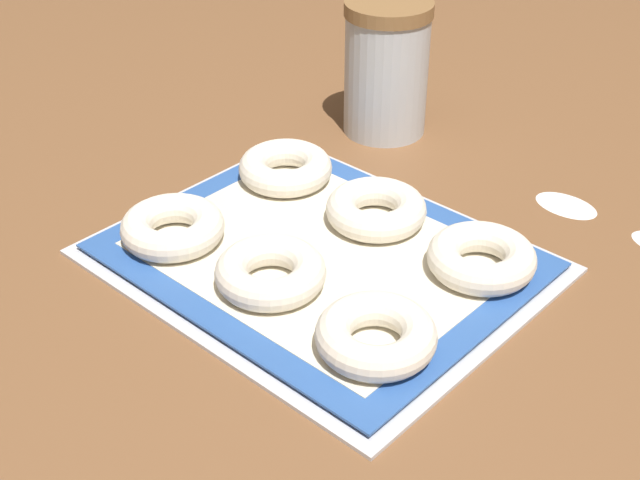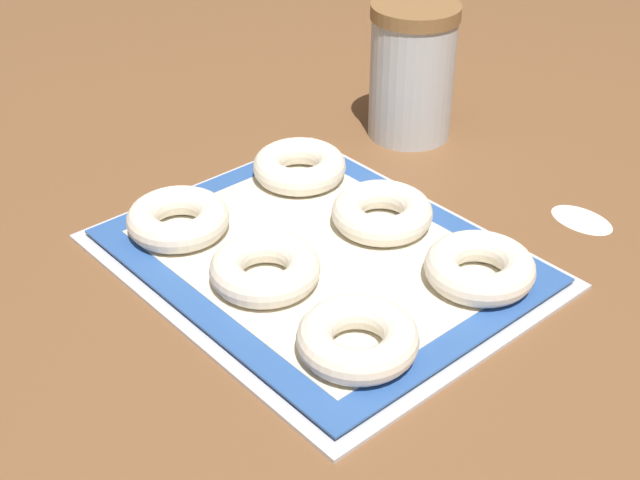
# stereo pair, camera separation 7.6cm
# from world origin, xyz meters

# --- Properties ---
(ground_plane) EXTENTS (2.80, 2.80, 0.00)m
(ground_plane) POSITION_xyz_m (0.00, 0.00, 0.00)
(ground_plane) COLOR brown
(baking_tray) EXTENTS (0.40, 0.33, 0.01)m
(baking_tray) POSITION_xyz_m (0.01, -0.01, 0.00)
(baking_tray) COLOR silver
(baking_tray) RESTS_ON ground_plane
(baking_mat) EXTENTS (0.38, 0.30, 0.00)m
(baking_mat) POSITION_xyz_m (0.01, -0.01, 0.01)
(baking_mat) COLOR #2D569E
(baking_mat) RESTS_ON baking_tray
(bagel_front_left) EXTENTS (0.10, 0.10, 0.03)m
(bagel_front_left) POSITION_xyz_m (-0.12, -0.09, 0.03)
(bagel_front_left) COLOR silver
(bagel_front_left) RESTS_ON baking_mat
(bagel_front_center) EXTENTS (0.10, 0.10, 0.03)m
(bagel_front_center) POSITION_xyz_m (0.01, -0.08, 0.03)
(bagel_front_center) COLOR silver
(bagel_front_center) RESTS_ON baking_mat
(bagel_front_right) EXTENTS (0.10, 0.10, 0.03)m
(bagel_front_right) POSITION_xyz_m (0.14, -0.08, 0.03)
(bagel_front_right) COLOR silver
(bagel_front_right) RESTS_ON baking_mat
(bagel_back_left) EXTENTS (0.10, 0.10, 0.03)m
(bagel_back_left) POSITION_xyz_m (-0.12, 0.07, 0.03)
(bagel_back_left) COLOR silver
(bagel_back_left) RESTS_ON baking_mat
(bagel_back_center) EXTENTS (0.10, 0.10, 0.03)m
(bagel_back_center) POSITION_xyz_m (0.01, 0.07, 0.03)
(bagel_back_center) COLOR silver
(bagel_back_center) RESTS_ON baking_mat
(bagel_back_right) EXTENTS (0.10, 0.10, 0.03)m
(bagel_back_right) POSITION_xyz_m (0.14, 0.07, 0.03)
(bagel_back_right) COLOR silver
(bagel_back_right) RESTS_ON baking_mat
(flour_canister) EXTENTS (0.10, 0.10, 0.16)m
(flour_canister) POSITION_xyz_m (-0.13, 0.26, 0.08)
(flour_canister) COLOR silver
(flour_canister) RESTS_ON ground_plane
(flour_patch_side) EXTENTS (0.07, 0.05, 0.00)m
(flour_patch_side) POSITION_xyz_m (0.13, 0.25, 0.00)
(flour_patch_side) COLOR white
(flour_patch_side) RESTS_ON ground_plane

